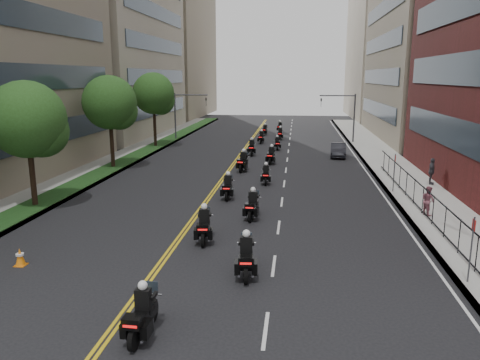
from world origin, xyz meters
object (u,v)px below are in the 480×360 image
object	(u,v)px
motorcycle_13	(280,127)
motorcycle_10	(261,138)
motorcycle_2	(204,227)
pedestrian_c	(432,171)
motorcycle_3	(252,206)
pedestrian_b	(428,200)
motorcycle_7	(271,156)
parked_sedan	(338,150)
motorcycle_12	(265,130)
motorcycle_0	(142,315)
traffic_cone	(20,257)
motorcycle_8	(252,148)
motorcycle_1	(246,258)
motorcycle_5	(266,175)
motorcycle_11	(280,134)
motorcycle_4	(228,188)
motorcycle_9	(277,144)
motorcycle_6	(243,162)

from	to	relation	value
motorcycle_13	motorcycle_10	bearing A→B (deg)	-92.28
motorcycle_2	pedestrian_c	size ratio (longest dim) A/B	1.32
motorcycle_3	pedestrian_b	xyz separation A→B (m)	(9.48, 1.35, 0.27)
motorcycle_7	parked_sedan	distance (m)	7.57
motorcycle_12	motorcycle_13	bearing A→B (deg)	69.62
motorcycle_0	traffic_cone	distance (m)	8.11
motorcycle_2	motorcycle_8	size ratio (longest dim) A/B	1.03
motorcycle_1	motorcycle_12	size ratio (longest dim) A/B	1.17
motorcycle_1	motorcycle_3	distance (m)	7.47
motorcycle_5	motorcycle_0	bearing A→B (deg)	-98.82
motorcycle_3	motorcycle_11	world-z (taller)	motorcycle_3
pedestrian_b	pedestrian_c	world-z (taller)	pedestrian_c
motorcycle_8	motorcycle_5	bearing A→B (deg)	-82.31
motorcycle_3	motorcycle_4	size ratio (longest dim) A/B	1.00
motorcycle_8	pedestrian_b	size ratio (longest dim) A/B	1.48
motorcycle_8	motorcycle_13	size ratio (longest dim) A/B	1.13
motorcycle_3	motorcycle_4	distance (m)	4.51
motorcycle_0	motorcycle_9	world-z (taller)	motorcycle_0
motorcycle_13	motorcycle_7	bearing A→B (deg)	-83.69
motorcycle_1	traffic_cone	distance (m)	9.28
motorcycle_5	motorcycle_9	bearing A→B (deg)	86.99
motorcycle_8	pedestrian_c	world-z (taller)	pedestrian_c
motorcycle_0	pedestrian_b	world-z (taller)	pedestrian_b
motorcycle_1	motorcycle_10	distance (m)	36.55
motorcycle_10	pedestrian_c	world-z (taller)	pedestrian_c
motorcycle_4	motorcycle_11	world-z (taller)	motorcycle_4
motorcycle_11	motorcycle_4	bearing A→B (deg)	-93.52
motorcycle_2	motorcycle_0	bearing A→B (deg)	-98.44
motorcycle_13	parked_sedan	bearing A→B (deg)	-66.45
motorcycle_1	motorcycle_10	bearing A→B (deg)	88.09
motorcycle_6	motorcycle_7	bearing A→B (deg)	66.84
motorcycle_1	motorcycle_8	distance (m)	28.26
motorcycle_7	motorcycle_8	distance (m)	4.82
parked_sedan	traffic_cone	xyz separation A→B (m)	(-15.09, -28.39, -0.30)
motorcycle_0	motorcycle_2	bearing A→B (deg)	90.22
motorcycle_13	parked_sedan	distance (m)	20.89
motorcycle_2	traffic_cone	bearing A→B (deg)	-158.56
motorcycle_2	traffic_cone	size ratio (longest dim) A/B	3.32
motorcycle_8	motorcycle_11	distance (m)	12.00
motorcycle_1	motorcycle_3	xyz separation A→B (m)	(-0.46, 7.45, -0.03)
motorcycle_8	traffic_cone	xyz separation A→B (m)	(-6.77, -28.29, -0.33)
motorcycle_5	motorcycle_13	distance (m)	32.21
pedestrian_b	motorcycle_10	bearing A→B (deg)	-3.62
motorcycle_3	motorcycle_8	bearing A→B (deg)	100.36
motorcycle_12	parked_sedan	size ratio (longest dim) A/B	0.52
motorcycle_10	motorcycle_7	bearing A→B (deg)	-79.23
motorcycle_2	motorcycle_10	size ratio (longest dim) A/B	1.10
motorcycle_3	motorcycle_7	bearing A→B (deg)	94.32
traffic_cone	motorcycle_0	bearing A→B (deg)	-34.32
motorcycle_13	motorcycle_12	bearing A→B (deg)	-109.26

